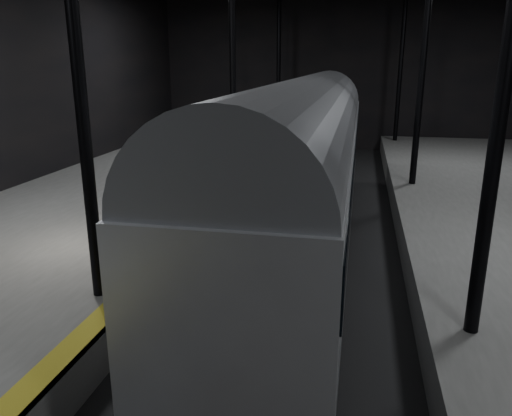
# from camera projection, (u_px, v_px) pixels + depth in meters

# --- Properties ---
(ground) EXTENTS (44.00, 44.00, 0.00)m
(ground) POSITION_uv_depth(u_px,v_px,m) (296.00, 276.00, 14.15)
(ground) COLOR black
(ground) RESTS_ON ground
(platform_left) EXTENTS (9.00, 43.80, 1.00)m
(platform_left) POSITION_uv_depth(u_px,v_px,m) (56.00, 241.00, 15.47)
(platform_left) COLOR #575755
(platform_left) RESTS_ON ground
(tactile_strip) EXTENTS (0.50, 43.80, 0.01)m
(tactile_strip) POSITION_uv_depth(u_px,v_px,m) (185.00, 235.00, 14.50)
(tactile_strip) COLOR olive
(tactile_strip) RESTS_ON platform_left
(track) EXTENTS (2.40, 43.00, 0.24)m
(track) POSITION_uv_depth(u_px,v_px,m) (296.00, 274.00, 14.13)
(track) COLOR #3F3328
(track) RESTS_ON ground
(train) EXTENTS (2.98, 19.88, 5.31)m
(train) POSITION_uv_depth(u_px,v_px,m) (306.00, 160.00, 15.21)
(train) COLOR #ADAFB5
(train) RESTS_ON ground
(woman) EXTENTS (0.69, 0.51, 1.73)m
(woman) POSITION_uv_depth(u_px,v_px,m) (121.00, 189.00, 16.19)
(woman) COLOR tan
(woman) RESTS_ON platform_left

